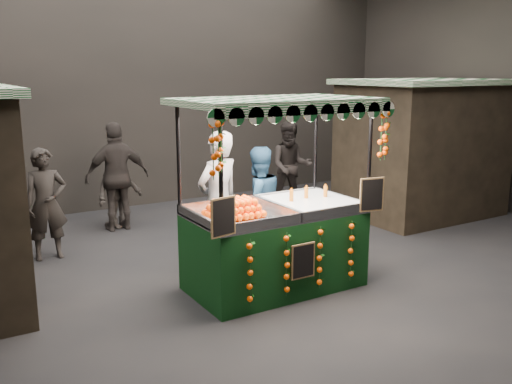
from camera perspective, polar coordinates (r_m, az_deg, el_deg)
ground at (r=7.73m, az=1.59°, el=-8.78°), size 12.00×12.00×0.00m
market_hall at (r=7.23m, az=1.76°, el=17.09°), size 12.10×10.10×5.05m
neighbour_stall_right at (r=11.33m, az=16.46°, el=4.36°), size 3.00×2.20×2.60m
juice_stall at (r=7.19m, az=2.09°, el=-4.00°), size 2.52×1.48×2.44m
vendor_grey at (r=7.83m, az=-3.83°, el=-0.96°), size 0.82×0.66×1.97m
vendor_blue at (r=8.32m, az=0.18°, el=-1.14°), size 0.83×0.65×1.68m
shopper_0 at (r=8.87m, az=-20.48°, el=-1.15°), size 0.62×0.41×1.67m
shopper_1 at (r=11.22m, az=3.55°, el=2.60°), size 1.08×1.00×1.77m
shopper_2 at (r=10.09m, az=-13.86°, el=1.53°), size 1.13×0.50×1.90m
shopper_3 at (r=10.26m, az=-13.68°, el=0.66°), size 1.14×0.96×1.53m
shopper_4 at (r=8.88m, az=-24.38°, el=-1.88°), size 0.87×0.71×1.54m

